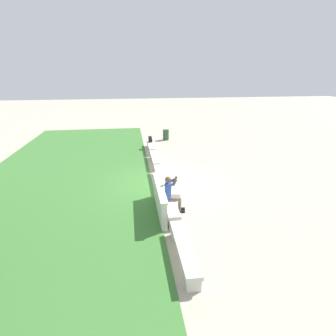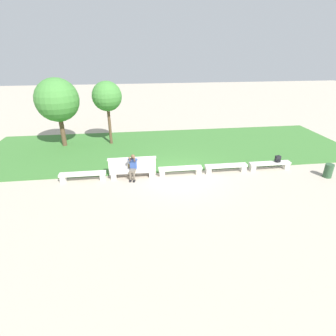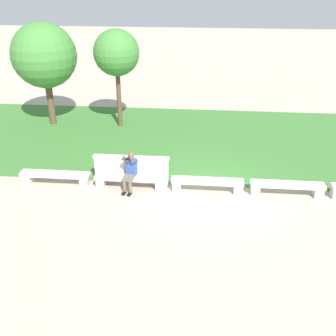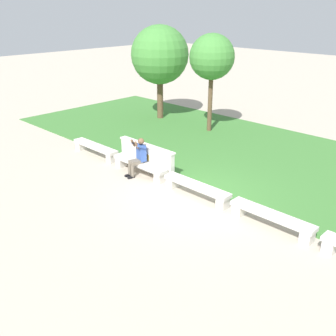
% 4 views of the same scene
% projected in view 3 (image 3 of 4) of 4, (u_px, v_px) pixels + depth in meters
% --- Properties ---
extents(ground_plane, '(80.00, 80.00, 0.00)m').
position_uv_depth(ground_plane, '(207.00, 191.00, 13.17)').
color(ground_plane, '#B2A593').
extents(grass_strip, '(24.78, 8.00, 0.03)m').
position_uv_depth(grass_strip, '(207.00, 140.00, 17.04)').
color(grass_strip, '#3D7533').
rests_on(grass_strip, ground).
extents(bench_main, '(2.39, 0.40, 0.45)m').
position_uv_depth(bench_main, '(55.00, 176.00, 13.45)').
color(bench_main, beige).
rests_on(bench_main, ground).
extents(bench_near, '(2.39, 0.40, 0.45)m').
position_uv_depth(bench_near, '(130.00, 180.00, 13.24)').
color(bench_near, beige).
rests_on(bench_near, ground).
extents(bench_mid, '(2.39, 0.40, 0.45)m').
position_uv_depth(bench_mid, '(207.00, 183.00, 13.02)').
color(bench_mid, beige).
rests_on(bench_mid, ground).
extents(bench_far, '(2.39, 0.40, 0.45)m').
position_uv_depth(bench_far, '(287.00, 187.00, 12.81)').
color(bench_far, beige).
rests_on(bench_far, ground).
extents(backrest_wall_with_plaque, '(2.60, 0.24, 1.01)m').
position_uv_depth(backrest_wall_with_plaque, '(132.00, 170.00, 13.45)').
color(backrest_wall_with_plaque, beige).
rests_on(backrest_wall_with_plaque, ground).
extents(person_photographer, '(0.52, 0.77, 1.32)m').
position_uv_depth(person_photographer, '(130.00, 170.00, 12.98)').
color(person_photographer, black).
rests_on(person_photographer, ground).
extents(tree_behind_wall, '(2.01, 2.01, 4.40)m').
position_uv_depth(tree_behind_wall, '(116.00, 53.00, 17.03)').
color(tree_behind_wall, brown).
rests_on(tree_behind_wall, ground).
extents(tree_left_background, '(2.87, 2.87, 4.66)m').
position_uv_depth(tree_left_background, '(44.00, 56.00, 17.36)').
color(tree_left_background, brown).
rests_on(tree_left_background, ground).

